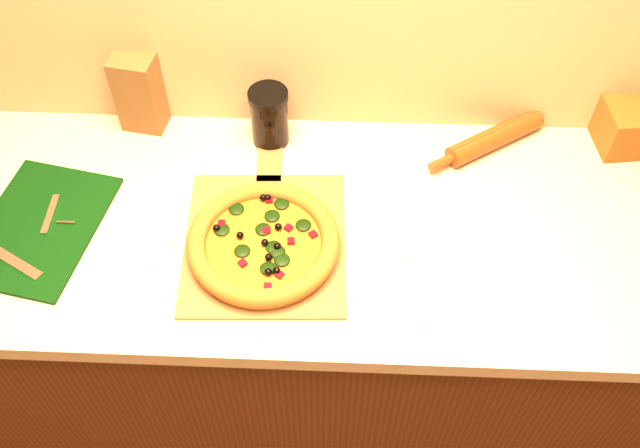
{
  "coord_description": "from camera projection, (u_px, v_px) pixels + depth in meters",
  "views": [
    {
      "loc": [
        0.06,
        0.45,
        2.15
      ],
      "look_at": [
        0.02,
        1.38,
        0.96
      ],
      "focal_mm": 40.0,
      "sensor_mm": 36.0,
      "label": 1
    }
  ],
  "objects": [
    {
      "name": "paper_bag",
      "position": [
        140.0,
        92.0,
        1.7
      ],
      "size": [
        0.11,
        0.1,
        0.2
      ],
      "primitive_type": "cube",
      "rotation": [
        0.0,
        0.0,
        -0.17
      ],
      "color": "brown",
      "rests_on": "countertop"
    },
    {
      "name": "rolling_pin",
      "position": [
        495.0,
        138.0,
        1.71
      ],
      "size": [
        0.33,
        0.23,
        0.05
      ],
      "rotation": [
        0.0,
        0.0,
        0.58
      ],
      "color": "#57260F",
      "rests_on": "countertop"
    },
    {
      "name": "cutting_board",
      "position": [
        37.0,
        228.0,
        1.57
      ],
      "size": [
        0.31,
        0.39,
        0.03
      ],
      "rotation": [
        0.0,
        0.0,
        -0.2
      ],
      "color": "black",
      "rests_on": "countertop"
    },
    {
      "name": "pizza",
      "position": [
        264.0,
        243.0,
        1.51
      ],
      "size": [
        0.32,
        0.32,
        0.05
      ],
      "color": "#A66F29",
      "rests_on": "pizza_peel"
    },
    {
      "name": "countertop",
      "position": [
        311.0,
        228.0,
        1.6
      ],
      "size": [
        2.84,
        0.68,
        0.04
      ],
      "primitive_type": "cube",
      "color": "beige",
      "rests_on": "cabinet"
    },
    {
      "name": "cabinet",
      "position": [
        313.0,
        328.0,
        1.95
      ],
      "size": [
        2.8,
        0.65,
        0.86
      ],
      "primitive_type": "cube",
      "color": "#471F0F",
      "rests_on": "ground"
    },
    {
      "name": "dark_jar",
      "position": [
        269.0,
        117.0,
        1.68
      ],
      "size": [
        0.09,
        0.09,
        0.15
      ],
      "color": "black",
      "rests_on": "countertop"
    },
    {
      "name": "pizza_peel",
      "position": [
        265.0,
        237.0,
        1.55
      ],
      "size": [
        0.36,
        0.53,
        0.01
      ],
      "rotation": [
        0.0,
        0.0,
        0.04
      ],
      "color": "brown",
      "rests_on": "countertop"
    }
  ]
}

